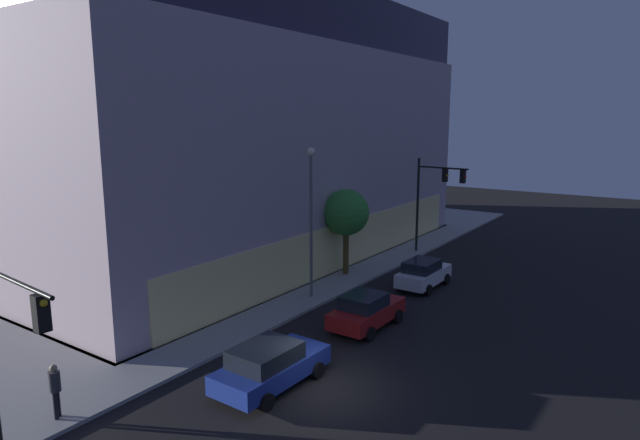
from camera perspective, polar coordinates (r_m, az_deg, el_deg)
ground_plane at (r=20.80m, az=0.29°, el=-17.19°), size 120.00×120.00×0.00m
modern_building at (r=43.53m, az=-13.66°, el=9.12°), size 34.74×29.07×17.68m
traffic_light_near_corner at (r=16.80m, az=-30.14°, el=-9.98°), size 0.60×4.49×6.09m
traffic_light_far_corner at (r=38.98m, az=12.00°, el=3.20°), size 0.56×3.83×6.77m
street_lamp_sidewalk at (r=28.67m, az=-0.95°, el=1.61°), size 0.44×0.44×8.07m
sidewalk_tree at (r=33.26m, az=2.76°, el=0.74°), size 2.84×2.84×5.30m
pedestrian_waiting at (r=20.11m, az=-26.06°, el=-15.40°), size 0.36×0.36×1.84m
car_blue at (r=20.58m, az=-5.25°, el=-14.92°), size 4.75×2.31×1.67m
car_red at (r=25.86m, az=4.86°, el=-9.44°), size 4.33×2.16×1.68m
car_white at (r=32.20m, az=10.78°, el=-5.51°), size 4.19×2.03×1.66m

